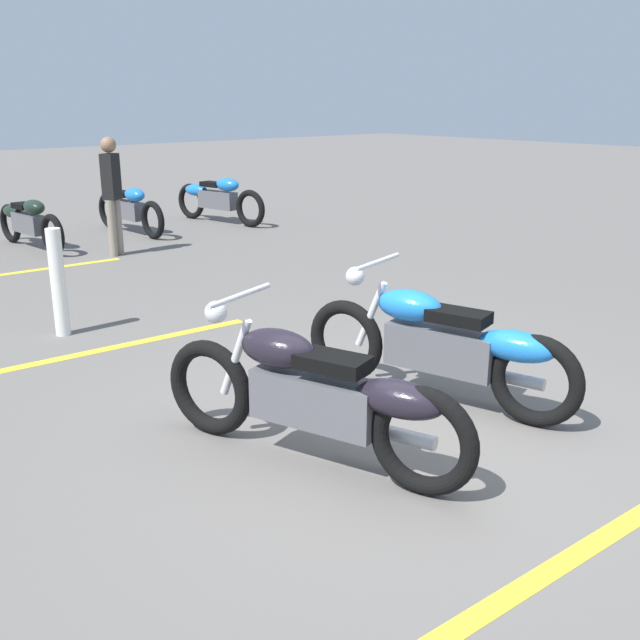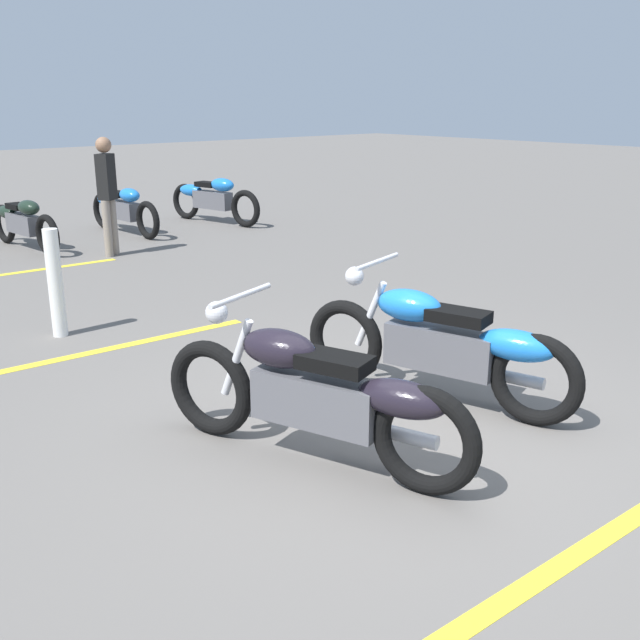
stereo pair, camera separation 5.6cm
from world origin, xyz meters
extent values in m
plane|color=#66605B|center=(0.00, 0.00, 0.00)|extent=(60.00, 60.00, 0.00)
torus|color=black|center=(1.02, -0.46, 0.34)|extent=(0.67, 0.29, 0.67)
torus|color=black|center=(-0.49, -0.87, 0.34)|extent=(0.67, 0.29, 0.67)
cube|color=#59595E|center=(0.22, -0.68, 0.42)|extent=(0.87, 0.44, 0.32)
ellipsoid|color=blue|center=(0.48, -0.61, 0.72)|extent=(0.58, 0.41, 0.24)
ellipsoid|color=blue|center=(-0.33, -0.83, 0.56)|extent=(0.60, 0.38, 0.22)
cube|color=black|center=(0.09, -0.71, 0.70)|extent=(0.49, 0.35, 0.09)
cylinder|color=silver|center=(0.79, -0.52, 0.60)|extent=(0.27, 0.13, 0.56)
cylinder|color=silver|center=(0.75, -0.53, 1.02)|extent=(0.20, 0.61, 0.04)
sphere|color=silver|center=(0.94, -0.48, 0.88)|extent=(0.15, 0.15, 0.15)
cylinder|color=silver|center=(-0.13, -0.92, 0.26)|extent=(0.70, 0.27, 0.09)
torus|color=black|center=(0.87, 0.92, 0.34)|extent=(0.67, 0.32, 0.67)
torus|color=black|center=(-0.60, 0.41, 0.34)|extent=(0.67, 0.32, 0.67)
cube|color=#59595E|center=(0.09, 0.65, 0.42)|extent=(0.87, 0.48, 0.32)
ellipsoid|color=black|center=(0.34, 0.74, 0.72)|extent=(0.58, 0.43, 0.24)
ellipsoid|color=black|center=(-0.45, 0.47, 0.56)|extent=(0.61, 0.41, 0.22)
cube|color=black|center=(-0.04, 0.61, 0.70)|extent=(0.49, 0.37, 0.09)
cylinder|color=silver|center=(0.66, 0.84, 0.60)|extent=(0.27, 0.14, 0.56)
cylinder|color=silver|center=(0.61, 0.83, 1.02)|extent=(0.23, 0.60, 0.04)
sphere|color=silver|center=(0.80, 0.89, 0.88)|extent=(0.15, 0.15, 0.15)
cylinder|color=silver|center=(-0.25, 0.39, 0.26)|extent=(0.69, 0.31, 0.09)
torus|color=black|center=(7.49, -4.07, 0.33)|extent=(0.66, 0.24, 0.66)
torus|color=black|center=(8.99, -3.77, 0.33)|extent=(0.66, 0.24, 0.66)
cube|color=#59595E|center=(8.29, -3.91, 0.41)|extent=(0.85, 0.37, 0.31)
ellipsoid|color=blue|center=(8.03, -3.96, 0.71)|extent=(0.55, 0.37, 0.24)
ellipsoid|color=blue|center=(8.84, -3.80, 0.55)|extent=(0.58, 0.34, 0.22)
cube|color=black|center=(8.42, -3.89, 0.69)|extent=(0.47, 0.32, 0.09)
torus|color=black|center=(7.59, -2.22, 0.31)|extent=(0.62, 0.14, 0.62)
torus|color=black|center=(9.03, -2.14, 0.31)|extent=(0.62, 0.14, 0.62)
cube|color=#59595E|center=(8.36, -2.18, 0.39)|extent=(0.79, 0.25, 0.30)
ellipsoid|color=blue|center=(8.11, -2.19, 0.67)|extent=(0.49, 0.29, 0.22)
ellipsoid|color=blue|center=(8.88, -2.15, 0.52)|extent=(0.53, 0.25, 0.20)
cube|color=black|center=(8.48, -2.17, 0.65)|extent=(0.42, 0.24, 0.08)
torus|color=black|center=(7.38, -0.51, 0.30)|extent=(0.61, 0.16, 0.61)
torus|color=black|center=(8.78, -0.37, 0.30)|extent=(0.61, 0.16, 0.61)
cube|color=#59595E|center=(8.12, -0.44, 0.38)|extent=(0.78, 0.27, 0.29)
ellipsoid|color=black|center=(7.88, -0.46, 0.65)|extent=(0.49, 0.30, 0.22)
ellipsoid|color=black|center=(8.64, -0.39, 0.51)|extent=(0.53, 0.26, 0.20)
cube|color=black|center=(8.24, -0.42, 0.63)|extent=(0.42, 0.25, 0.08)
cylinder|color=gray|center=(6.85, -1.28, 0.41)|extent=(0.12, 0.12, 0.81)
cylinder|color=gray|center=(6.76, -1.14, 0.41)|extent=(0.12, 0.12, 0.81)
cube|color=black|center=(6.81, -1.21, 1.13)|extent=(0.29, 0.30, 0.64)
sphere|color=#8C664C|center=(6.81, -1.21, 1.57)|extent=(0.22, 0.22, 0.22)
cylinder|color=white|center=(3.66, 0.85, 0.52)|extent=(0.14, 0.14, 1.04)
cube|color=yellow|center=(-1.49, 0.94, 0.00)|extent=(0.27, 3.20, 0.01)
cube|color=yellow|center=(2.99, 0.87, 0.00)|extent=(0.27, 3.20, 0.01)
cube|color=yellow|center=(6.62, 0.49, 0.00)|extent=(0.27, 3.20, 0.01)
camera|label=1|loc=(-3.12, 3.33, 2.23)|focal=41.14mm
camera|label=2|loc=(-3.08, 3.37, 2.23)|focal=41.14mm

